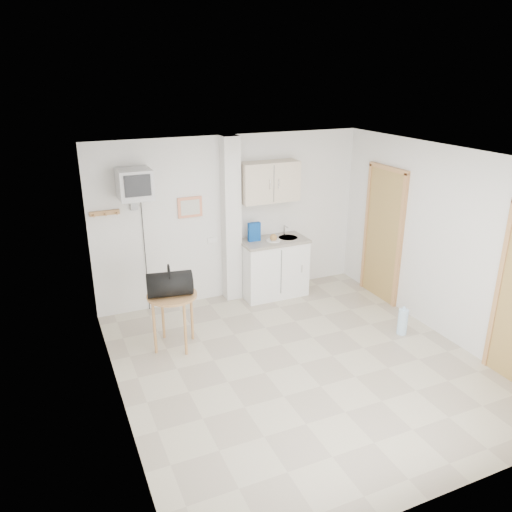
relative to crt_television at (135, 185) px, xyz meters
name	(u,v)px	position (x,y,z in m)	size (l,w,h in m)	color
ground	(300,364)	(1.45, -2.02, -1.94)	(4.50, 4.50, 0.00)	#BCB297
room_envelope	(319,240)	(1.69, -1.93, -0.40)	(4.24, 4.54, 2.55)	white
kitchenette	(272,246)	(2.02, -0.02, -1.13)	(1.03, 0.58, 2.10)	white
crt_television	(135,185)	(0.00, 0.00, 0.00)	(0.44, 0.45, 2.15)	slate
round_table	(172,302)	(0.17, -0.98, -1.30)	(0.63, 0.63, 0.73)	#B68546
duffel_bag	(170,284)	(0.15, -1.01, -1.05)	(0.59, 0.39, 0.41)	black
water_bottle	(403,322)	(3.08, -1.91, -1.76)	(0.13, 0.13, 0.40)	#B5DBF9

